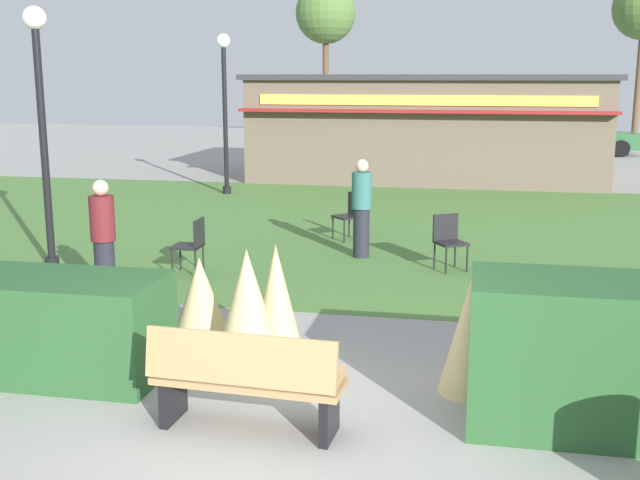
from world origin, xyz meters
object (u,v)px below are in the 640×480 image
(cafe_chair_west, at_px, (193,242))
(parked_car_west_slot, at_px, (341,134))
(lamppost_mid, at_px, (41,107))
(cafe_chair_east, at_px, (449,237))
(lamppost_far, at_px, (225,94))
(cafe_chair_center, at_px, (351,212))
(parked_car_east_slot, at_px, (581,138))
(person_strolling, at_px, (103,240))
(food_kiosk, at_px, (427,126))
(tree_left_bg, at_px, (326,14))
(park_bench, at_px, (246,380))
(person_standing, at_px, (362,208))
(parked_car_center_slot, at_px, (477,136))

(cafe_chair_west, height_order, parked_car_west_slot, parked_car_west_slot)
(lamppost_mid, bearing_deg, cafe_chair_east, 10.91)
(lamppost_far, xyz_separation_m, cafe_chair_center, (4.14, -5.16, -2.06))
(parked_car_east_slot, bearing_deg, person_strolling, -111.67)
(food_kiosk, distance_m, tree_left_bg, 14.68)
(park_bench, bearing_deg, parked_car_west_slot, 98.03)
(park_bench, distance_m, person_standing, 6.88)
(person_strolling, bearing_deg, food_kiosk, -6.67)
(park_bench, bearing_deg, cafe_chair_center, 92.85)
(person_strolling, xyz_separation_m, parked_car_east_slot, (9.03, 22.74, -0.22))
(cafe_chair_east, bearing_deg, park_bench, -103.41)
(cafe_chair_east, height_order, tree_left_bg, tree_left_bg)
(parked_car_west_slot, height_order, parked_car_east_slot, same)
(person_standing, xyz_separation_m, tree_left_bg, (-5.24, 23.85, 4.96))
(lamppost_far, height_order, parked_car_east_slot, lamppost_far)
(person_strolling, distance_m, tree_left_bg, 27.68)
(cafe_chair_west, relative_size, cafe_chair_east, 1.00)
(person_strolling, bearing_deg, tree_left_bg, 11.57)
(park_bench, bearing_deg, parked_car_center_slot, 85.95)
(park_bench, distance_m, parked_car_center_slot, 26.37)
(park_bench, height_order, parked_car_center_slot, parked_car_center_slot)
(lamppost_mid, distance_m, person_strolling, 2.85)
(person_standing, xyz_separation_m, parked_car_west_slot, (-3.71, 19.44, -0.22))
(lamppost_far, distance_m, cafe_chair_east, 9.60)
(cafe_chair_east, height_order, person_strolling, person_strolling)
(food_kiosk, relative_size, parked_car_center_slot, 2.41)
(food_kiosk, distance_m, person_standing, 11.01)
(lamppost_far, relative_size, cafe_chair_east, 4.62)
(lamppost_far, xyz_separation_m, parked_car_center_slot, (6.42, 12.86, -1.95))
(lamppost_far, bearing_deg, cafe_chair_east, -49.77)
(food_kiosk, distance_m, parked_car_east_slot, 10.15)
(parked_car_west_slot, bearing_deg, person_standing, -79.20)
(lamppost_far, relative_size, parked_car_east_slot, 0.96)
(food_kiosk, bearing_deg, lamppost_far, -138.32)
(park_bench, relative_size, cafe_chair_east, 1.94)
(food_kiosk, height_order, cafe_chair_east, food_kiosk)
(lamppost_mid, relative_size, food_kiosk, 0.40)
(person_standing, relative_size, parked_car_center_slot, 0.39)
(park_bench, xyz_separation_m, parked_car_west_slot, (-3.71, 26.31, 0.16))
(cafe_chair_west, xyz_separation_m, parked_car_east_slot, (8.34, 21.14, 0.12))
(parked_car_center_slot, xyz_separation_m, tree_left_bg, (-7.10, 4.42, 5.18))
(food_kiosk, xyz_separation_m, person_standing, (-0.39, -10.98, -0.70))
(parked_car_center_slot, bearing_deg, tree_left_bg, 148.13)
(parked_car_west_slot, bearing_deg, parked_car_center_slot, -0.03)
(lamppost_far, bearing_deg, parked_car_center_slot, 63.47)
(cafe_chair_east, relative_size, person_standing, 0.53)
(parked_car_west_slot, bearing_deg, cafe_chair_west, -86.48)
(cafe_chair_center, height_order, parked_car_west_slot, parked_car_west_slot)
(cafe_chair_east, distance_m, parked_car_west_slot, 20.69)
(person_standing, bearing_deg, parked_car_west_slot, 19.20)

